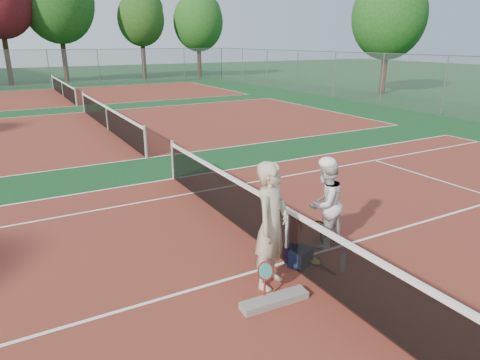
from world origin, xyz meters
name	(u,v)px	position (x,y,z in m)	size (l,w,h in m)	color
ground	(286,262)	(0.00, 0.00, 0.00)	(130.00, 130.00, 0.00)	#103A1A
court_main	(286,262)	(0.00, 0.00, 0.00)	(23.77, 10.97, 0.01)	maroon
court_far_a	(108,129)	(0.00, 13.50, 0.00)	(23.77, 10.97, 0.01)	maroon
court_far_b	(63,96)	(0.00, 27.00, 0.00)	(23.77, 10.97, 0.01)	maroon
net_main	(287,236)	(0.00, 0.00, 0.51)	(0.10, 10.98, 1.02)	black
net_far_a	(107,118)	(0.00, 13.50, 0.51)	(0.10, 10.98, 1.02)	black
net_far_b	(63,89)	(0.00, 27.00, 0.51)	(0.10, 10.98, 1.02)	black
fence_back	(49,69)	(0.00, 34.00, 1.50)	(32.00, 0.06, 3.00)	slate
player_a	(271,225)	(-0.62, -0.43, 1.01)	(0.74, 0.49, 2.03)	#B9AB8F
player_b	(325,204)	(0.99, 0.22, 0.83)	(0.81, 0.63, 1.67)	silver
racket_red	(265,281)	(-0.91, -0.73, 0.29)	(0.20, 0.27, 0.58)	maroon
racket_black_held	(319,233)	(0.88, 0.20, 0.27)	(0.30, 0.27, 0.55)	black
racket_spare	(314,262)	(0.37, -0.31, 0.05)	(0.60, 0.27, 0.11)	black
sports_bag_navy	(301,257)	(0.15, -0.21, 0.16)	(0.40, 0.27, 0.31)	black
sports_bag_purple	(295,254)	(0.16, -0.04, 0.14)	(0.36, 0.24, 0.29)	black
net_cover_canvas	(274,300)	(-0.87, -0.94, 0.06)	(1.07, 0.25, 0.11)	slate
water_bottle	(343,263)	(0.65, -0.71, 0.15)	(0.09, 0.09, 0.30)	#ABBED8
tree_back_3	(58,2)	(1.84, 37.94, 6.98)	(6.28, 6.28, 10.60)	#382314
tree_back_4	(141,19)	(9.22, 37.79, 5.68)	(4.48, 4.48, 8.28)	#382314
tree_back_5	(198,22)	(14.95, 37.10, 5.48)	(5.05, 5.05, 8.40)	#382314
tree_right_1	(389,16)	(20.62, 17.22, 5.30)	(5.13, 5.13, 8.27)	#382314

